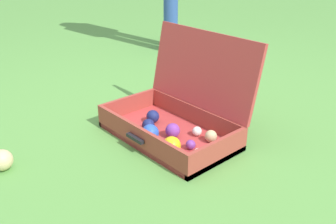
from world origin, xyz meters
TOP-DOWN VIEW (x-y plane):
  - ground_plane at (0.00, 0.00)m, footprint 16.00×16.00m
  - open_suitcase at (0.10, 0.02)m, footprint 0.65×0.48m
  - stray_ball_on_grass at (-0.15, -0.73)m, footprint 0.09×0.09m

SIDE VIEW (x-z plane):
  - ground_plane at x=0.00m, z-range 0.00..0.00m
  - stray_ball_on_grass at x=-0.15m, z-range 0.00..0.09m
  - open_suitcase at x=0.10m, z-range -0.13..0.35m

